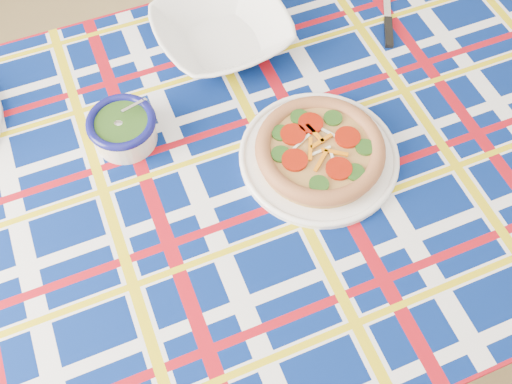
# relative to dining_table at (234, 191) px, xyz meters

# --- Properties ---
(floor) EXTENTS (4.00, 4.00, 0.00)m
(floor) POSITION_rel_dining_table_xyz_m (0.23, -0.12, -0.71)
(floor) COLOR olive
(floor) RESTS_ON ground
(dining_table) EXTENTS (1.95, 1.63, 0.78)m
(dining_table) POSITION_rel_dining_table_xyz_m (0.00, 0.00, 0.00)
(dining_table) COLOR brown
(dining_table) RESTS_ON floor
(tablecloth) EXTENTS (1.99, 1.67, 0.11)m
(tablecloth) POSITION_rel_dining_table_xyz_m (0.00, -0.00, 0.03)
(tablecloth) COLOR navy
(tablecloth) RESTS_ON dining_table
(main_focaccia_plate) EXTENTS (0.42, 0.42, 0.06)m
(main_focaccia_plate) POSITION_rel_dining_table_xyz_m (0.17, 0.03, 0.11)
(main_focaccia_plate) COLOR #B27E3F
(main_focaccia_plate) RESTS_ON tablecloth
(pesto_bowl) EXTENTS (0.18, 0.18, 0.08)m
(pesto_bowl) POSITION_rel_dining_table_xyz_m (-0.23, 0.07, 0.12)
(pesto_bowl) COLOR #19360E
(pesto_bowl) RESTS_ON tablecloth
(serving_bowl) EXTENTS (0.41, 0.41, 0.07)m
(serving_bowl) POSITION_rel_dining_table_xyz_m (-0.04, 0.35, 0.12)
(serving_bowl) COLOR white
(serving_bowl) RESTS_ON tablecloth
(table_knife) EXTENTS (0.03, 0.24, 0.01)m
(table_knife) POSITION_rel_dining_table_xyz_m (0.35, 0.50, 0.09)
(table_knife) COLOR silver
(table_knife) RESTS_ON tablecloth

